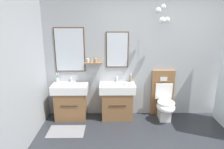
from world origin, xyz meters
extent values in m
cube|color=#999EA3|center=(0.00, 1.70, 1.35)|extent=(4.77, 0.12, 2.71)
cube|color=#4C301E|center=(-1.74, 1.64, 1.43)|extent=(0.61, 0.02, 0.90)
cube|color=silver|center=(-1.74, 1.63, 1.43)|extent=(0.57, 0.01, 0.86)
cube|color=#4C301E|center=(-0.77, 1.64, 1.43)|extent=(0.46, 0.02, 0.73)
cube|color=silver|center=(-0.77, 1.63, 1.43)|extent=(0.42, 0.01, 0.69)
cube|color=brown|center=(-1.25, 1.56, 1.18)|extent=(0.36, 0.14, 0.02)
cylinder|color=silver|center=(-1.37, 1.57, 1.22)|extent=(0.06, 0.06, 0.08)
cone|color=gray|center=(-1.29, 1.55, 1.25)|extent=(0.07, 0.07, 0.12)
cylinder|color=gray|center=(-1.21, 1.55, 1.23)|extent=(0.07, 0.07, 0.09)
sphere|color=silver|center=(0.16, 1.44, 2.02)|extent=(0.11, 0.11, 0.11)
sphere|color=silver|center=(0.00, 1.16, 2.02)|extent=(0.11, 0.11, 0.11)
sphere|color=silver|center=(-0.02, 1.44, 2.19)|extent=(0.11, 0.11, 0.11)
sphere|color=silver|center=(0.02, 1.26, 2.25)|extent=(0.09, 0.09, 0.09)
cube|color=slate|center=(-1.74, 0.89, 0.01)|extent=(0.68, 0.44, 0.01)
cube|color=brown|center=(-1.74, 1.46, 0.29)|extent=(0.62, 0.42, 0.59)
cube|color=#3B2919|center=(-1.74, 1.25, 0.36)|extent=(0.34, 0.01, 0.02)
cube|color=white|center=(-1.74, 1.46, 0.67)|extent=(0.73, 0.44, 0.16)
cube|color=silver|center=(-1.74, 1.43, 0.73)|extent=(0.45, 0.24, 0.03)
cylinder|color=silver|center=(-1.74, 1.63, 0.80)|extent=(0.03, 0.03, 0.11)
cylinder|color=silver|center=(-1.74, 1.58, 0.85)|extent=(0.02, 0.11, 0.02)
cube|color=brown|center=(-0.77, 1.46, 0.29)|extent=(0.62, 0.42, 0.59)
cube|color=#3B2919|center=(-0.77, 1.25, 0.36)|extent=(0.34, 0.01, 0.02)
cube|color=white|center=(-0.77, 1.46, 0.67)|extent=(0.73, 0.44, 0.16)
cube|color=silver|center=(-0.77, 1.43, 0.73)|extent=(0.45, 0.24, 0.03)
cylinder|color=silver|center=(-0.77, 1.63, 0.80)|extent=(0.03, 0.03, 0.11)
cylinder|color=silver|center=(-0.77, 1.58, 0.85)|extent=(0.02, 0.11, 0.02)
cube|color=brown|center=(0.21, 1.63, 0.50)|extent=(0.48, 0.10, 1.00)
cube|color=silver|center=(0.21, 1.57, 0.82)|extent=(0.15, 0.01, 0.09)
cube|color=white|center=(0.21, 1.36, 0.17)|extent=(0.22, 0.30, 0.34)
ellipsoid|color=white|center=(0.21, 1.28, 0.32)|extent=(0.37, 0.46, 0.24)
torus|color=white|center=(0.21, 1.28, 0.42)|extent=(0.35, 0.35, 0.04)
cube|color=white|center=(0.21, 1.50, 0.57)|extent=(0.35, 0.03, 0.33)
cylinder|color=silver|center=(-2.02, 1.60, 0.79)|extent=(0.07, 0.07, 0.09)
cylinder|color=purple|center=(-2.01, 1.60, 0.84)|extent=(0.02, 0.02, 0.16)
cube|color=white|center=(-2.00, 1.61, 0.92)|extent=(0.01, 0.02, 0.03)
cylinder|color=#33B266|center=(-2.04, 1.60, 0.85)|extent=(0.01, 0.03, 0.16)
cube|color=white|center=(-2.04, 1.59, 0.93)|extent=(0.01, 0.02, 0.03)
cylinder|color=gray|center=(-0.47, 1.61, 0.82)|extent=(0.06, 0.06, 0.15)
cylinder|color=silver|center=(-0.47, 1.61, 0.91)|extent=(0.02, 0.02, 0.04)
camera|label=1|loc=(-0.91, -2.46, 2.07)|focal=32.31mm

